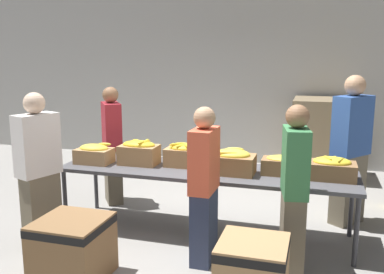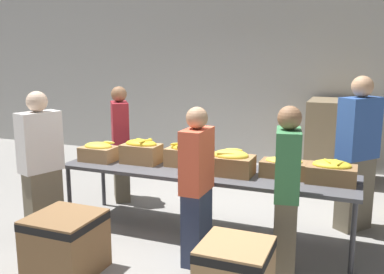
# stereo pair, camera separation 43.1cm
# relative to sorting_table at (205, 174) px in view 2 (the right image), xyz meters

# --- Properties ---
(ground_plane) EXTENTS (30.00, 30.00, 0.00)m
(ground_plane) POSITION_rel_sorting_table_xyz_m (0.00, 0.00, -0.70)
(ground_plane) COLOR gray
(wall_back) EXTENTS (16.00, 0.08, 4.00)m
(wall_back) POSITION_rel_sorting_table_xyz_m (0.00, 3.40, 1.30)
(wall_back) COLOR #B7B7B2
(wall_back) RESTS_ON ground_plane
(sorting_table) EXTENTS (3.29, 0.84, 0.75)m
(sorting_table) POSITION_rel_sorting_table_xyz_m (0.00, 0.00, 0.00)
(sorting_table) COLOR #4C4C51
(sorting_table) RESTS_ON ground_plane
(banana_box_0) EXTENTS (0.42, 0.28, 0.25)m
(banana_box_0) POSITION_rel_sorting_table_xyz_m (-1.33, -0.09, 0.16)
(banana_box_0) COLOR tan
(banana_box_0) RESTS_ON sorting_table
(banana_box_1) EXTENTS (0.45, 0.30, 0.30)m
(banana_box_1) POSITION_rel_sorting_table_xyz_m (-0.80, 0.01, 0.19)
(banana_box_1) COLOR #A37A4C
(banana_box_1) RESTS_ON sorting_table
(banana_box_2) EXTENTS (0.42, 0.29, 0.28)m
(banana_box_2) POSITION_rel_sorting_table_xyz_m (-0.27, 0.09, 0.18)
(banana_box_2) COLOR #A37A4C
(banana_box_2) RESTS_ON sorting_table
(banana_box_3) EXTENTS (0.48, 0.33, 0.28)m
(banana_box_3) POSITION_rel_sorting_table_xyz_m (0.32, -0.07, 0.18)
(banana_box_3) COLOR olive
(banana_box_3) RESTS_ON sorting_table
(banana_box_4) EXTENTS (0.47, 0.27, 0.22)m
(banana_box_4) POSITION_rel_sorting_table_xyz_m (0.86, 0.05, 0.15)
(banana_box_4) COLOR olive
(banana_box_4) RESTS_ON sorting_table
(banana_box_5) EXTENTS (0.48, 0.31, 0.25)m
(banana_box_5) POSITION_rel_sorting_table_xyz_m (1.34, 0.02, 0.16)
(banana_box_5) COLOR olive
(banana_box_5) RESTS_ON sorting_table
(volunteer_0) EXTENTS (0.35, 0.49, 1.64)m
(volunteer_0) POSITION_rel_sorting_table_xyz_m (-1.59, -0.79, 0.11)
(volunteer_0) COLOR #6B604C
(volunteer_0) RESTS_ON ground_plane
(volunteer_1) EXTENTS (0.21, 0.42, 1.54)m
(volunteer_1) POSITION_rel_sorting_table_xyz_m (0.17, -0.68, 0.06)
(volunteer_1) COLOR #2D3856
(volunteer_1) RESTS_ON ground_plane
(volunteer_2) EXTENTS (0.42, 0.47, 1.59)m
(volunteer_2) POSITION_rel_sorting_table_xyz_m (-1.48, 0.66, 0.08)
(volunteer_2) COLOR #6B604C
(volunteer_2) RESTS_ON ground_plane
(volunteer_3) EXTENTS (0.28, 0.45, 1.58)m
(volunteer_3) POSITION_rel_sorting_table_xyz_m (1.00, -0.60, 0.08)
(volunteer_3) COLOR #6B604C
(volunteer_3) RESTS_ON ground_plane
(volunteer_4) EXTENTS (0.48, 0.52, 1.78)m
(volunteer_4) POSITION_rel_sorting_table_xyz_m (1.56, 0.78, 0.18)
(volunteer_4) COLOR #6B604C
(volunteer_4) RESTS_ON ground_plane
(donation_bin_0) EXTENTS (0.60, 0.60, 0.56)m
(donation_bin_0) POSITION_rel_sorting_table_xyz_m (-0.89, -1.32, -0.40)
(donation_bin_0) COLOR olive
(donation_bin_0) RESTS_ON ground_plane
(donation_bin_1) EXTENTS (0.54, 0.54, 0.57)m
(donation_bin_1) POSITION_rel_sorting_table_xyz_m (0.74, -1.32, -0.39)
(donation_bin_1) COLOR tan
(donation_bin_1) RESTS_ON ground_plane
(pallet_stack_0) EXTENTS (1.00, 1.00, 1.30)m
(pallet_stack_0) POSITION_rel_sorting_table_xyz_m (1.24, 2.78, -0.07)
(pallet_stack_0) COLOR olive
(pallet_stack_0) RESTS_ON ground_plane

